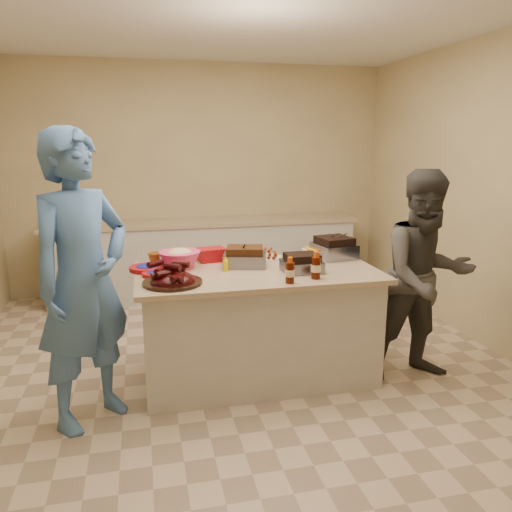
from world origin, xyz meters
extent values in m
cube|color=#47230F|center=(0.06, 0.12, 0.86)|extent=(0.38, 0.32, 0.10)
cube|color=black|center=(0.44, -0.14, 0.86)|extent=(0.29, 0.24, 0.08)
cube|color=gray|center=(0.84, 0.23, 0.86)|extent=(0.35, 0.35, 0.12)
cylinder|color=silver|center=(0.27, 0.35, 0.86)|extent=(0.34, 0.34, 0.05)
cube|color=#FB9B0D|center=(0.76, 0.31, 0.86)|extent=(0.29, 0.22, 0.08)
cylinder|color=#3D0D02|center=(0.26, -0.41, 0.86)|extent=(0.06, 0.06, 0.18)
cylinder|color=#3D0D02|center=(0.47, -0.35, 0.86)|extent=(0.07, 0.07, 0.20)
cylinder|color=#F5D900|center=(-0.11, 0.01, 0.86)|extent=(0.04, 0.04, 0.11)
imported|color=silver|center=(0.04, 0.23, 0.86)|extent=(0.13, 0.04, 0.13)
cylinder|color=#9D0C11|center=(-0.68, 0.16, 0.86)|extent=(0.27, 0.27, 0.03)
cylinder|color=#9D0C11|center=(-0.63, -0.02, 0.86)|extent=(0.20, 0.20, 0.03)
imported|color=#9A5C1A|center=(-0.62, 0.32, 0.86)|extent=(0.11, 0.10, 0.11)
cube|color=#9D0C11|center=(-0.17, 0.35, 0.86)|extent=(0.23, 0.19, 0.11)
imported|color=#4974AF|center=(-1.08, -0.39, 0.00)|extent=(1.80, 1.87, 0.45)
imported|color=#44423E|center=(1.36, -0.32, 0.00)|extent=(0.81, 1.62, 0.61)
camera|label=1|loc=(-0.70, -3.57, 1.81)|focal=35.00mm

